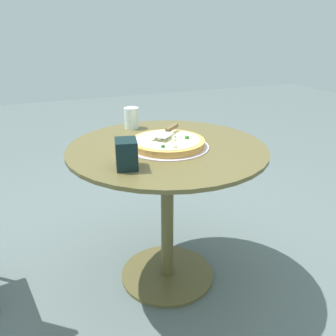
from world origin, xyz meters
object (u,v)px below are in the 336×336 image
(napkin_dispenser, at_px, (126,154))
(pizza_server, at_px, (167,131))
(patio_table, at_px, (167,184))
(drinking_cup, at_px, (131,118))
(pizza_on_tray, at_px, (168,143))

(napkin_dispenser, bearing_deg, pizza_server, -37.35)
(patio_table, relative_size, drinking_cup, 8.33)
(pizza_server, height_order, drinking_cup, drinking_cup)
(pizza_on_tray, xyz_separation_m, drinking_cup, (0.37, 0.07, 0.04))
(drinking_cup, distance_m, napkin_dispenser, 0.58)
(pizza_server, bearing_deg, drinking_cup, 15.22)
(napkin_dispenser, bearing_deg, patio_table, -41.34)
(patio_table, distance_m, drinking_cup, 0.45)
(patio_table, height_order, pizza_server, pizza_server)
(pizza_on_tray, relative_size, drinking_cup, 3.42)
(pizza_server, bearing_deg, napkin_dispenser, 130.99)
(patio_table, bearing_deg, pizza_server, -22.66)
(pizza_server, xyz_separation_m, napkin_dispenser, (-0.23, 0.27, -0.00))
(drinking_cup, height_order, napkin_dispenser, napkin_dispenser)
(pizza_on_tray, relative_size, pizza_server, 2.05)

